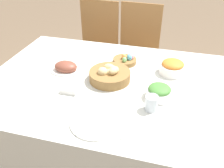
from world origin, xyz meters
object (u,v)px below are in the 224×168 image
(ham_platter, at_px, (66,67))
(carrot_bowl, at_px, (172,67))
(chair_far_left, at_px, (96,47))
(knife, at_px, (125,128))
(green_salad_bowl, at_px, (159,92))
(dinner_plate, at_px, (95,122))
(butter_dish, at_px, (70,90))
(egg_basket, at_px, (125,60))
(drinking_cup, at_px, (151,103))
(fork, at_px, (68,117))
(bread_basket, at_px, (110,75))
(chair_far_center, at_px, (137,52))
(spoon, at_px, (130,129))

(ham_platter, distance_m, carrot_bowl, 0.76)
(chair_far_left, xyz_separation_m, knife, (0.60, -1.35, 0.21))
(green_salad_bowl, distance_m, carrot_bowl, 0.32)
(dinner_plate, xyz_separation_m, butter_dish, (-0.25, 0.23, 0.01))
(egg_basket, height_order, knife, egg_basket)
(drinking_cup, bearing_deg, chair_far_left, 121.65)
(ham_platter, bearing_deg, egg_basket, 29.76)
(dinner_plate, relative_size, knife, 1.62)
(egg_basket, bearing_deg, dinner_plate, -91.05)
(butter_dish, bearing_deg, green_salad_bowl, 8.93)
(fork, height_order, knife, same)
(egg_basket, relative_size, butter_dish, 1.67)
(bread_basket, relative_size, drinking_cup, 3.05)
(butter_dish, bearing_deg, chair_far_center, 77.59)
(butter_dish, bearing_deg, knife, -29.23)
(chair_far_left, height_order, butter_dish, chair_far_left)
(carrot_bowl, bearing_deg, green_salad_bowl, -100.91)
(fork, bearing_deg, butter_dish, 113.01)
(ham_platter, bearing_deg, green_salad_bowl, -12.91)
(green_salad_bowl, height_order, fork, green_salad_bowl)
(chair_far_center, relative_size, knife, 5.89)
(chair_far_center, xyz_separation_m, ham_platter, (-0.38, -0.88, 0.24))
(dinner_plate, bearing_deg, fork, 180.00)
(chair_far_left, xyz_separation_m, egg_basket, (0.46, -0.65, 0.23))
(carrot_bowl, bearing_deg, ham_platter, -167.81)
(green_salad_bowl, xyz_separation_m, drinking_cup, (-0.03, -0.13, 0.00))
(fork, bearing_deg, chair_far_center, 85.69)
(spoon, xyz_separation_m, butter_dish, (-0.44, 0.23, 0.01))
(bread_basket, distance_m, ham_platter, 0.34)
(knife, relative_size, drinking_cup, 1.84)
(chair_far_left, bearing_deg, fork, -74.53)
(ham_platter, bearing_deg, knife, -41.08)
(butter_dish, bearing_deg, dinner_plate, -42.79)
(knife, bearing_deg, green_salad_bowl, 67.98)
(chair_far_left, distance_m, egg_basket, 0.83)
(bread_basket, height_order, knife, bread_basket)
(spoon, relative_size, butter_dish, 1.57)
(chair_far_left, xyz_separation_m, fork, (0.28, -1.35, 0.21))
(chair_far_center, bearing_deg, spoon, -79.13)
(chair_far_left, bearing_deg, ham_platter, -82.21)
(egg_basket, xyz_separation_m, knife, (0.15, -0.70, -0.02))
(carrot_bowl, xyz_separation_m, butter_dish, (-0.61, -0.40, -0.03))
(fork, relative_size, drinking_cup, 1.84)
(fork, xyz_separation_m, spoon, (0.35, 0.00, 0.00))
(drinking_cup, height_order, butter_dish, drinking_cup)
(butter_dish, bearing_deg, ham_platter, 118.72)
(chair_far_center, height_order, butter_dish, chair_far_center)
(knife, relative_size, butter_dish, 1.57)
(butter_dish, bearing_deg, egg_basket, 61.02)
(bread_basket, relative_size, knife, 1.66)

